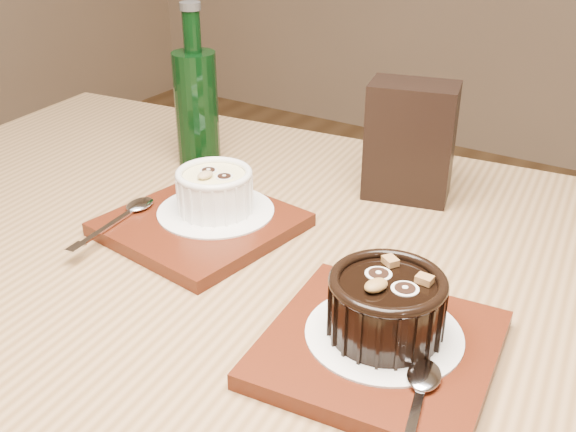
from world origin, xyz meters
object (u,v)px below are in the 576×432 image
at_px(tray_right, 379,348).
at_px(green_bottle, 197,105).
at_px(ramekin_white, 215,189).
at_px(ramekin_dark, 386,303).
at_px(condiment_stand, 410,142).
at_px(tray_left, 201,225).
at_px(table, 286,363).

height_order(tray_right, green_bottle, green_bottle).
bearing_deg(ramekin_white, ramekin_dark, -12.77).
relative_size(ramekin_white, condiment_stand, 0.60).
xyz_separation_m(tray_left, tray_right, (0.26, -0.09, 0.00)).
height_order(table, condiment_stand, condiment_stand).
bearing_deg(tray_left, tray_right, -19.12).
bearing_deg(ramekin_dark, tray_left, -179.48).
xyz_separation_m(tray_left, green_bottle, (-0.12, 0.15, 0.07)).
relative_size(condiment_stand, green_bottle, 0.66).
distance_m(table, green_bottle, 0.37).
relative_size(table, ramekin_white, 15.14).
bearing_deg(green_bottle, condiment_stand, 11.12).
bearing_deg(tray_right, ramekin_white, 156.27).
height_order(tray_left, ramekin_white, ramekin_white).
bearing_deg(condiment_stand, table, -93.15).
xyz_separation_m(table, ramekin_dark, (0.12, -0.03, 0.14)).
bearing_deg(table, green_bottle, 143.23).
height_order(ramekin_white, green_bottle, green_bottle).
bearing_deg(table, ramekin_white, 153.16).
relative_size(table, tray_right, 7.09).
distance_m(ramekin_white, tray_right, 0.28).
bearing_deg(green_bottle, tray_left, -50.73).
bearing_deg(table, condiment_stand, 86.85).
bearing_deg(tray_left, green_bottle, 129.27).
distance_m(table, tray_right, 0.16).
height_order(table, tray_left, tray_left).
relative_size(table, green_bottle, 6.05).
height_order(tray_right, ramekin_dark, ramekin_dark).
distance_m(tray_left, green_bottle, 0.21).
bearing_deg(tray_left, ramekin_dark, -17.23).
bearing_deg(condiment_stand, ramekin_dark, -69.97).
relative_size(ramekin_white, tray_right, 0.47).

